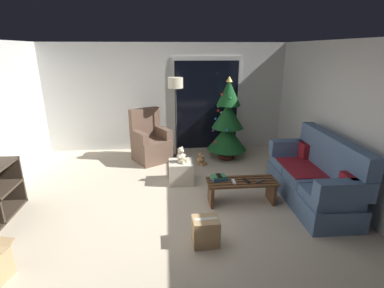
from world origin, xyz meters
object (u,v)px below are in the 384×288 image
at_px(teddy_bear_honey_by_tree, 201,159).
at_px(book_stack, 219,178).
at_px(christmas_tree, 228,123).
at_px(armchair, 150,143).
at_px(couch, 315,178).
at_px(cell_phone, 219,175).
at_px(remote_graphite, 260,181).
at_px(floor_lamp, 176,91).
at_px(ottoman, 181,172).
at_px(teddy_bear_cream, 181,156).
at_px(remote_white, 234,182).
at_px(cardboard_box_taped_mid_floor, 206,231).
at_px(coffee_table, 242,188).
at_px(remote_black, 246,181).

bearing_deg(teddy_bear_honey_by_tree, book_stack, -86.51).
distance_m(christmas_tree, armchair, 1.74).
height_order(couch, cell_phone, couch).
height_order(remote_graphite, floor_lamp, floor_lamp).
height_order(remote_graphite, ottoman, remote_graphite).
xyz_separation_m(book_stack, teddy_bear_cream, (-0.56, 0.77, 0.10)).
bearing_deg(remote_white, cell_phone, 154.12).
bearing_deg(ottoman, remote_white, -49.01).
bearing_deg(cardboard_box_taped_mid_floor, remote_graphite, 43.08).
distance_m(remote_graphite, teddy_bear_cream, 1.49).
distance_m(teddy_bear_cream, cardboard_box_taped_mid_floor, 1.86).
height_order(coffee_table, cell_phone, cell_phone).
bearing_deg(remote_black, teddy_bear_honey_by_tree, 88.23).
bearing_deg(cardboard_box_taped_mid_floor, armchair, 105.26).
bearing_deg(book_stack, couch, -4.13).
distance_m(remote_graphite, christmas_tree, 2.09).
distance_m(remote_graphite, cardboard_box_taped_mid_floor, 1.35).
bearing_deg(cardboard_box_taped_mid_floor, cell_phone, 71.54).
distance_m(armchair, cardboard_box_taped_mid_floor, 3.12).
xyz_separation_m(floor_lamp, ottoman, (0.03, -1.29, -1.31)).
bearing_deg(remote_graphite, cell_phone, 43.80).
relative_size(remote_white, armchair, 0.14).
distance_m(remote_white, floor_lamp, 2.58).
bearing_deg(teddy_bear_honey_by_tree, teddy_bear_cream, -119.54).
relative_size(coffee_table, cell_phone, 7.64).
relative_size(remote_black, ottoman, 0.35).
relative_size(christmas_tree, ottoman, 4.14).
bearing_deg(teddy_bear_cream, floor_lamp, 91.67).
xyz_separation_m(coffee_table, teddy_bear_cream, (-0.91, 0.84, 0.26)).
xyz_separation_m(remote_black, teddy_bear_cream, (-0.97, 0.87, 0.12)).
xyz_separation_m(coffee_table, book_stack, (-0.36, 0.06, 0.16)).
relative_size(couch, cell_phone, 13.57).
height_order(christmas_tree, floor_lamp, christmas_tree).
xyz_separation_m(book_stack, floor_lamp, (-0.59, 2.07, 1.09)).
xyz_separation_m(coffee_table, teddy_bear_honey_by_tree, (-0.45, 1.65, -0.13)).
height_order(cell_phone, armchair, armchair).
bearing_deg(book_stack, armchair, 120.87).
bearing_deg(armchair, book_stack, -59.13).
relative_size(couch, remote_white, 12.53).
xyz_separation_m(cell_phone, teddy_bear_honey_by_tree, (-0.09, 1.59, -0.34)).
height_order(remote_white, cell_phone, cell_phone).
bearing_deg(book_stack, teddy_bear_honey_by_tree, 93.49).
bearing_deg(cell_phone, floor_lamp, 100.20).
height_order(remote_black, armchair, armchair).
relative_size(remote_black, book_stack, 0.55).
relative_size(ottoman, teddy_bear_cream, 1.54).
bearing_deg(cell_phone, book_stack, 25.02).
bearing_deg(cardboard_box_taped_mid_floor, couch, 26.42).
distance_m(remote_white, cell_phone, 0.25).
xyz_separation_m(remote_white, christmas_tree, (0.31, 2.02, 0.42)).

